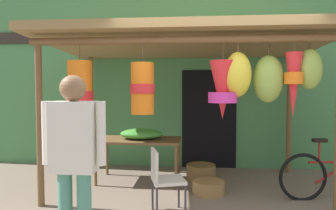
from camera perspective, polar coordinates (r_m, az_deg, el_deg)
The scene contains 8 objects.
shop_facade at distance 6.47m, azimuth 7.21°, elevation 7.95°, with size 10.75×0.29×4.36m.
market_stall_canopy at distance 4.79m, azimuth 4.06°, elevation 9.37°, with size 4.40×2.57×2.48m.
display_table at distance 5.42m, azimuth -5.42°, elevation -7.02°, with size 1.45×0.77×0.74m.
flower_heap_on_table at distance 5.38m, azimuth -4.84°, elevation -5.36°, with size 0.74×0.52×0.18m.
folding_chair at distance 4.02m, azimuth -1.03°, elevation -12.99°, with size 0.50×0.50×0.84m.
wicker_basket_by_table at distance 4.93m, azimuth 7.56°, elevation -14.91°, with size 0.50×0.50×0.20m, color olive.
wicker_basket_spare at distance 5.58m, azimuth 6.17°, elevation -12.35°, with size 0.51×0.51×0.28m, color brown.
customer_foreground at distance 2.95m, azimuth -17.08°, elevation -8.47°, with size 0.59×0.24×1.73m.
Camera 1 is at (-0.22, -3.92, 1.60)m, focal length 32.81 mm.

